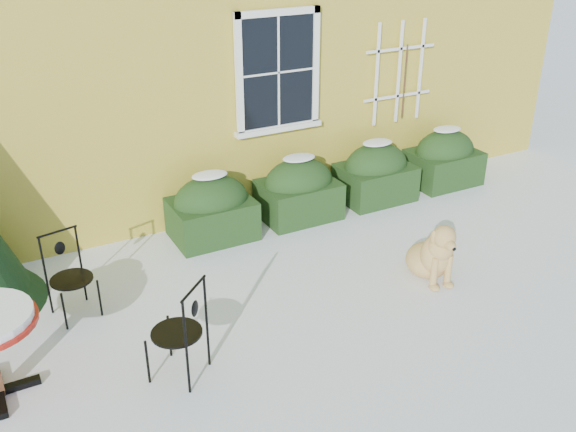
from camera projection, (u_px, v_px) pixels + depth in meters
ground at (334, 331)px, 6.64m from camera, size 80.00×80.00×0.00m
hedge_row at (338, 182)px, 9.19m from camera, size 4.95×0.80×0.91m
patio_chair_near at (181, 331)px, 5.82m from camera, size 0.62×0.62×0.99m
patio_chair_far at (70, 275)px, 6.75m from camera, size 0.49×0.49×0.93m
dog at (434, 255)px, 7.43m from camera, size 0.59×0.85×0.79m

